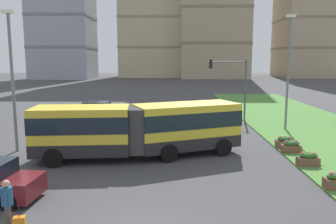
# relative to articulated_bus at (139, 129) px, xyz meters

# --- Properties ---
(articulated_bus) EXTENTS (11.85, 5.29, 3.00)m
(articulated_bus) POSITION_rel_articulated_bus_xyz_m (0.00, 0.00, 0.00)
(articulated_bus) COLOR yellow
(articulated_bus) RESTS_ON ground
(car_silver_hatch) EXTENTS (4.50, 2.24, 1.58)m
(car_silver_hatch) POSITION_rel_articulated_bus_xyz_m (-5.17, 12.99, -0.90)
(car_silver_hatch) COLOR #B7BABF
(car_silver_hatch) RESTS_ON ground
(pedestrian_crossing) EXTENTS (0.36, 0.57, 1.74)m
(pedestrian_crossing) POSITION_rel_articulated_bus_xyz_m (-3.49, -8.76, -0.65)
(pedestrian_crossing) COLOR #4C4238
(pedestrian_crossing) RESTS_ON ground
(flower_planter_2) EXTENTS (1.10, 0.56, 0.74)m
(flower_planter_2) POSITION_rel_articulated_bus_xyz_m (8.99, -1.80, -1.23)
(flower_planter_2) COLOR brown
(flower_planter_2) RESTS_ON grass_median
(flower_planter_3) EXTENTS (1.10, 0.56, 0.74)m
(flower_planter_3) POSITION_rel_articulated_bus_xyz_m (8.99, 0.79, -1.23)
(flower_planter_3) COLOR brown
(flower_planter_3) RESTS_ON grass_median
(flower_planter_4) EXTENTS (1.10, 0.56, 0.74)m
(flower_planter_4) POSITION_rel_articulated_bus_xyz_m (8.99, 1.97, -1.23)
(flower_planter_4) COLOR brown
(flower_planter_4) RESTS_ON grass_median
(traffic_light_far_right) EXTENTS (3.59, 0.28, 5.53)m
(traffic_light_far_right) POSITION_rel_articulated_bus_xyz_m (7.39, 12.30, 2.17)
(traffic_light_far_right) COLOR #474C51
(traffic_light_far_right) RESTS_ON ground
(streetlight_left) EXTENTS (0.70, 0.28, 8.41)m
(streetlight_left) POSITION_rel_articulated_bus_xyz_m (-7.64, 1.12, 2.99)
(streetlight_left) COLOR slate
(streetlight_left) RESTS_ON ground
(streetlight_median) EXTENTS (0.70, 0.28, 8.92)m
(streetlight_median) POSITION_rel_articulated_bus_xyz_m (10.89, 7.71, 3.25)
(streetlight_median) COLOR slate
(streetlight_median) RESTS_ON ground
(apartment_tower_eastcentre) EXTENTS (14.62, 18.78, 42.22)m
(apartment_tower_eastcentre) POSITION_rel_articulated_bus_xyz_m (42.15, 88.94, 19.48)
(apartment_tower_eastcentre) COLOR tan
(apartment_tower_eastcentre) RESTS_ON ground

